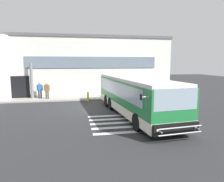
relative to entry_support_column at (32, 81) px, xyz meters
name	(u,v)px	position (x,y,z in m)	size (l,w,h in m)	color
ground_plane	(88,109)	(5.32, -5.40, -1.97)	(80.00, 90.00, 0.02)	#2B2B2D
bay_paint_stripes	(125,122)	(7.32, -9.60, -1.96)	(4.40, 3.96, 0.01)	silver
terminal_building	(77,66)	(4.64, 6.20, 1.41)	(21.86, 13.80, 6.75)	silver
boarding_curb	(85,98)	(5.32, -0.60, -1.88)	(24.06, 2.00, 0.15)	#9E9B93
entry_support_column	(32,81)	(0.00, 0.00, 0.00)	(0.28, 0.28, 3.62)	slate
bus_main_foreground	(134,97)	(8.46, -7.83, -0.63)	(3.54, 11.07, 2.70)	#1E7238
passenger_near_column	(40,89)	(0.79, -0.23, -0.85)	(0.57, 0.45, 1.68)	#1E2338
passenger_by_doorway	(47,90)	(1.55, -0.70, -0.88)	(0.58, 0.31, 1.68)	#4C4233
safety_bollard_yellow	(88,96)	(5.53, -1.80, -1.51)	(0.18, 0.18, 0.90)	yellow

